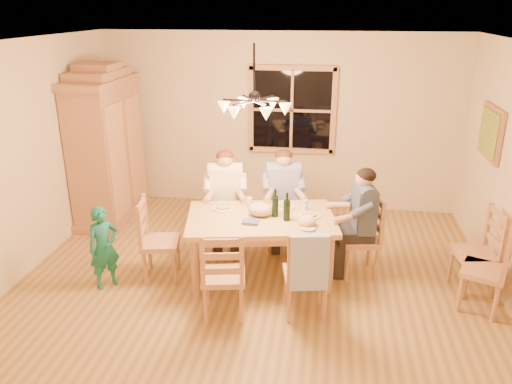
% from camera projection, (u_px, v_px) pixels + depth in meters
% --- Properties ---
extents(floor, '(5.50, 5.50, 0.00)m').
position_uv_depth(floor, '(254.00, 282.00, 5.86)').
color(floor, olive).
rests_on(floor, ground).
extents(ceiling, '(5.50, 5.00, 0.02)m').
position_uv_depth(ceiling, '(254.00, 43.00, 4.91)').
color(ceiling, white).
rests_on(ceiling, wall_back).
extents(wall_back, '(5.50, 0.02, 2.70)m').
position_uv_depth(wall_back, '(279.00, 122.00, 7.70)').
color(wall_back, beige).
rests_on(wall_back, floor).
extents(wall_left, '(0.02, 5.00, 2.70)m').
position_uv_depth(wall_left, '(20.00, 162.00, 5.76)').
color(wall_left, beige).
rests_on(wall_left, floor).
extents(window, '(1.30, 0.06, 1.30)m').
position_uv_depth(window, '(292.00, 110.00, 7.57)').
color(window, black).
rests_on(window, wall_back).
extents(painting, '(0.06, 0.78, 0.64)m').
position_uv_depth(painting, '(491.00, 133.00, 6.03)').
color(painting, '#A56F47').
rests_on(painting, wall_right).
extents(chandelier, '(0.77, 0.68, 0.71)m').
position_uv_depth(chandelier, '(254.00, 106.00, 5.13)').
color(chandelier, black).
rests_on(chandelier, ceiling).
extents(armoire, '(0.66, 1.40, 2.30)m').
position_uv_depth(armoire, '(107.00, 150.00, 7.28)').
color(armoire, '#A56F47').
rests_on(armoire, floor).
extents(dining_table, '(1.85, 1.33, 0.76)m').
position_uv_depth(dining_table, '(261.00, 225.00, 5.78)').
color(dining_table, tan).
rests_on(dining_table, floor).
extents(chair_far_left, '(0.51, 0.49, 0.99)m').
position_uv_depth(chair_far_left, '(226.00, 225.00, 6.64)').
color(chair_far_left, '#B4804F').
rests_on(chair_far_left, floor).
extents(chair_far_right, '(0.51, 0.49, 0.99)m').
position_uv_depth(chair_far_right, '(283.00, 224.00, 6.66)').
color(chair_far_right, '#B4804F').
rests_on(chair_far_right, floor).
extents(chair_near_left, '(0.51, 0.49, 0.99)m').
position_uv_depth(chair_near_left, '(224.00, 289.00, 5.14)').
color(chair_near_left, '#B4804F').
rests_on(chair_near_left, floor).
extents(chair_near_right, '(0.51, 0.49, 0.99)m').
position_uv_depth(chair_near_right, '(305.00, 287.00, 5.17)').
color(chair_near_right, '#B4804F').
rests_on(chair_near_right, floor).
extents(chair_end_left, '(0.49, 0.51, 0.99)m').
position_uv_depth(chair_end_left, '(161.00, 254.00, 5.86)').
color(chair_end_left, '#B4804F').
rests_on(chair_end_left, floor).
extents(chair_end_right, '(0.49, 0.51, 0.99)m').
position_uv_depth(chair_end_right, '(359.00, 250.00, 5.95)').
color(chair_end_right, '#B4804F').
rests_on(chair_end_right, floor).
extents(adult_woman, '(0.45, 0.48, 0.87)m').
position_uv_depth(adult_woman, '(226.00, 187.00, 6.45)').
color(adult_woman, '#F4F0BC').
rests_on(adult_woman, floor).
extents(adult_plaid_man, '(0.45, 0.48, 0.87)m').
position_uv_depth(adult_plaid_man, '(283.00, 186.00, 6.47)').
color(adult_plaid_man, navy).
rests_on(adult_plaid_man, floor).
extents(adult_slate_man, '(0.48, 0.45, 0.87)m').
position_uv_depth(adult_slate_man, '(362.00, 209.00, 5.76)').
color(adult_slate_man, '#3D4B61').
rests_on(adult_slate_man, floor).
extents(towel, '(0.39, 0.17, 0.58)m').
position_uv_depth(towel, '(309.00, 262.00, 4.86)').
color(towel, '#9CB0D3').
rests_on(towel, chair_near_right).
extents(wine_bottle_a, '(0.08, 0.08, 0.33)m').
position_uv_depth(wine_bottle_a, '(275.00, 203.00, 5.70)').
color(wine_bottle_a, black).
rests_on(wine_bottle_a, dining_table).
extents(wine_bottle_b, '(0.08, 0.08, 0.33)m').
position_uv_depth(wine_bottle_b, '(287.00, 207.00, 5.60)').
color(wine_bottle_b, black).
rests_on(wine_bottle_b, dining_table).
extents(plate_woman, '(0.26, 0.26, 0.02)m').
position_uv_depth(plate_woman, '(224.00, 208.00, 5.97)').
color(plate_woman, white).
rests_on(plate_woman, dining_table).
extents(plate_plaid, '(0.26, 0.26, 0.02)m').
position_uv_depth(plate_plaid, '(284.00, 206.00, 6.03)').
color(plate_plaid, white).
rests_on(plate_plaid, dining_table).
extents(plate_slate, '(0.26, 0.26, 0.02)m').
position_uv_depth(plate_slate, '(309.00, 216.00, 5.76)').
color(plate_slate, white).
rests_on(plate_slate, dining_table).
extents(wine_glass_a, '(0.06, 0.06, 0.14)m').
position_uv_depth(wine_glass_a, '(250.00, 203.00, 5.97)').
color(wine_glass_a, silver).
rests_on(wine_glass_a, dining_table).
extents(wine_glass_b, '(0.06, 0.06, 0.14)m').
position_uv_depth(wine_glass_b, '(305.00, 206.00, 5.88)').
color(wine_glass_b, silver).
rests_on(wine_glass_b, dining_table).
extents(cap, '(0.20, 0.20, 0.11)m').
position_uv_depth(cap, '(307.00, 221.00, 5.50)').
color(cap, tan).
rests_on(cap, dining_table).
extents(napkin, '(0.20, 0.17, 0.03)m').
position_uv_depth(napkin, '(250.00, 222.00, 5.57)').
color(napkin, '#465281').
rests_on(napkin, dining_table).
extents(cloth_bundle, '(0.28, 0.22, 0.15)m').
position_uv_depth(cloth_bundle, '(260.00, 209.00, 5.75)').
color(cloth_bundle, tan).
rests_on(cloth_bundle, dining_table).
extents(child, '(0.41, 0.42, 0.97)m').
position_uv_depth(child, '(104.00, 247.00, 5.62)').
color(child, '#1A786D').
rests_on(child, floor).
extents(chair_spare_front, '(0.56, 0.57, 0.99)m').
position_uv_depth(chair_spare_front, '(482.00, 283.00, 5.24)').
color(chair_spare_front, '#B4804F').
rests_on(chair_spare_front, floor).
extents(chair_spare_back, '(0.49, 0.50, 0.99)m').
position_uv_depth(chair_spare_back, '(473.00, 266.00, 5.59)').
color(chair_spare_back, '#B4804F').
rests_on(chair_spare_back, floor).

